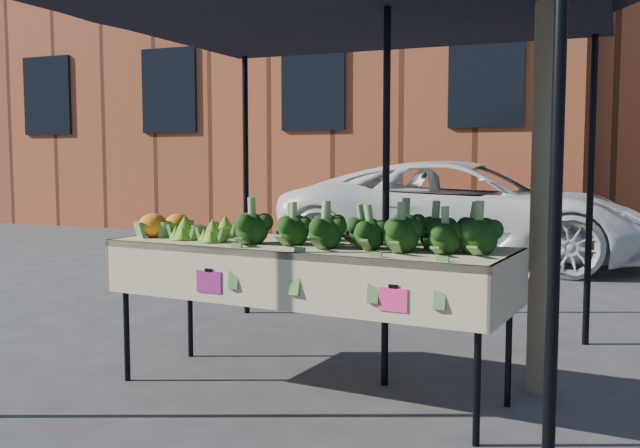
# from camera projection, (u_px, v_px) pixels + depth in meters

# --- Properties ---
(ground) EXTENTS (90.00, 90.00, 0.00)m
(ground) POSITION_uv_depth(u_px,v_px,m) (322.00, 397.00, 4.28)
(ground) COLOR #333336
(table) EXTENTS (2.46, 1.01, 0.90)m
(table) POSITION_uv_depth(u_px,v_px,m) (307.00, 319.00, 4.31)
(table) COLOR #C0AA8C
(table) RESTS_ON ground
(canopy) EXTENTS (3.16, 3.16, 2.74)m
(canopy) POSITION_uv_depth(u_px,v_px,m) (337.00, 163.00, 4.60)
(canopy) COLOR black
(canopy) RESTS_ON ground
(broccoli_heap) EXTENTS (1.52, 0.55, 0.24)m
(broccoli_heap) POSITION_uv_depth(u_px,v_px,m) (366.00, 225.00, 4.15)
(broccoli_heap) COLOR black
(broccoli_heap) RESTS_ON table
(romanesco_cluster) EXTENTS (0.42, 0.46, 0.19)m
(romanesco_cluster) POSITION_uv_depth(u_px,v_px,m) (208.00, 224.00, 4.51)
(romanesco_cluster) COLOR #69A521
(romanesco_cluster) RESTS_ON table
(cauliflower_pair) EXTENTS (0.22, 0.42, 0.17)m
(cauliflower_pair) POSITION_uv_depth(u_px,v_px,m) (166.00, 223.00, 4.72)
(cauliflower_pair) COLOR orange
(cauliflower_pair) RESTS_ON table
(vehicle) EXTENTS (1.41, 2.30, 4.93)m
(vehicle) POSITION_uv_depth(u_px,v_px,m) (468.00, 78.00, 9.67)
(vehicle) COLOR white
(vehicle) RESTS_ON ground
(building_left) EXTENTS (12.00, 8.00, 9.00)m
(building_left) POSITION_uv_depth(u_px,v_px,m) (322.00, 25.00, 16.82)
(building_left) COLOR brown
(building_left) RESTS_ON ground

